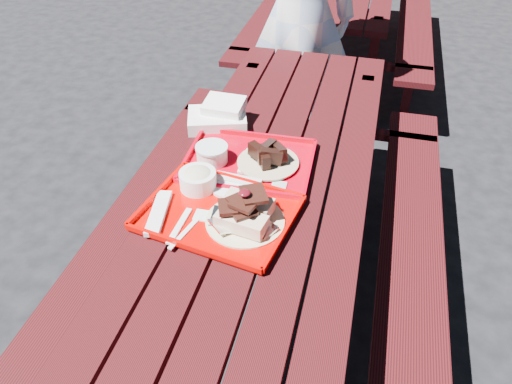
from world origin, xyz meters
TOP-DOWN VIEW (x-y plane):
  - ground at (0.00, 0.00)m, footprint 60.00×60.00m
  - picnic_table_near at (-0.00, 0.00)m, footprint 1.41×2.40m
  - near_tray at (-0.11, -0.20)m, footprint 0.55×0.46m
  - far_tray at (-0.10, 0.08)m, footprint 0.50×0.39m
  - white_cloth at (-0.29, 0.35)m, footprint 0.29×0.25m
  - person at (-0.13, 1.38)m, footprint 0.70×0.52m

SIDE VIEW (x-z plane):
  - ground at x=0.00m, z-range 0.00..0.00m
  - picnic_table_near at x=0.00m, z-range 0.19..0.94m
  - far_tray at x=-0.10m, z-range 0.73..0.82m
  - near_tray at x=-0.11m, z-range 0.71..0.87m
  - white_cloth at x=-0.29m, z-range 0.74..0.84m
  - person at x=-0.13m, z-range 0.00..1.75m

